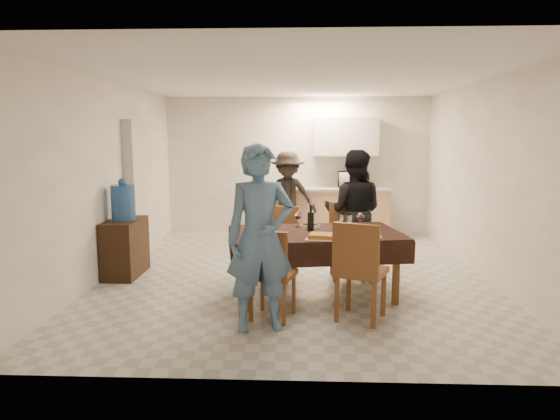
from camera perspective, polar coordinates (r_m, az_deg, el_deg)
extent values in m
cube|color=#BABAB5|center=(6.85, 1.73, -7.32)|extent=(5.00, 6.00, 0.02)
cube|color=white|center=(6.64, 1.83, 14.84)|extent=(5.00, 6.00, 0.02)
cube|color=white|center=(9.61, 1.98, 5.08)|extent=(5.00, 0.02, 2.60)
cube|color=white|center=(3.64, 1.27, -0.38)|extent=(5.00, 0.02, 2.60)
cube|color=white|center=(7.10, -18.88, 3.46)|extent=(0.02, 6.00, 2.60)
cube|color=white|center=(7.05, 22.59, 3.23)|extent=(0.02, 6.00, 2.60)
cube|color=silver|center=(8.22, -15.27, 2.48)|extent=(0.15, 1.40, 2.10)
cube|color=tan|center=(9.40, 5.59, -0.37)|extent=(2.20, 0.60, 0.86)
cube|color=#A2A39E|center=(9.34, 5.63, 2.39)|extent=(2.24, 0.64, 0.05)
cube|color=silver|center=(9.45, 7.51, 8.29)|extent=(1.20, 0.34, 0.70)
cube|color=black|center=(5.80, 4.02, -2.70)|extent=(2.11, 1.45, 0.04)
cube|color=brown|center=(5.88, 3.98, -6.34)|extent=(0.07, 0.07, 0.72)
cube|color=brown|center=(5.14, -0.85, -7.37)|extent=(0.53, 0.53, 0.05)
cube|color=brown|center=(4.89, -0.98, -5.10)|extent=(0.42, 0.15, 0.46)
cube|color=brown|center=(5.16, 9.26, -6.97)|extent=(0.61, 0.61, 0.06)
cube|color=brown|center=(4.89, 9.63, -4.48)|extent=(0.44, 0.23, 0.50)
cube|color=brown|center=(6.59, -0.11, -3.88)|extent=(0.53, 0.53, 0.05)
cube|color=brown|center=(6.36, -0.19, -2.03)|extent=(0.42, 0.16, 0.45)
cube|color=brown|center=(6.61, 7.72, -3.68)|extent=(0.47, 0.47, 0.05)
cube|color=brown|center=(6.36, 7.94, -1.71)|extent=(0.45, 0.07, 0.48)
cube|color=#301D10|center=(7.02, -17.26, -4.13)|extent=(0.41, 0.82, 0.76)
cylinder|color=#2E5EAC|center=(6.92, -17.48, 0.83)|extent=(0.31, 0.31, 0.47)
cylinder|color=white|center=(5.75, 7.54, -1.58)|extent=(0.14, 0.14, 0.21)
cube|color=#C87A3A|center=(5.42, 5.19, -3.00)|extent=(0.45, 0.37, 0.05)
cylinder|color=white|center=(5.98, 6.85, -1.87)|extent=(0.17, 0.17, 0.07)
cylinder|color=white|center=(6.06, 3.47, -1.83)|extent=(0.21, 0.21, 0.04)
cylinder|color=white|center=(5.51, -2.15, -2.98)|extent=(0.24, 0.24, 0.01)
cylinder|color=white|center=(5.55, 10.32, -3.03)|extent=(0.24, 0.24, 0.01)
cylinder|color=white|center=(6.10, -1.71, -1.86)|extent=(0.27, 0.27, 0.02)
cylinder|color=white|center=(6.13, 9.56, -1.92)|extent=(0.26, 0.26, 0.02)
imported|color=silver|center=(9.36, 8.37, 3.44)|extent=(0.55, 0.37, 0.30)
imported|color=#5279A3|center=(4.75, -2.27, -3.25)|extent=(0.74, 0.58, 1.79)
imported|color=black|center=(6.85, 8.38, -0.21)|extent=(0.92, 0.77, 1.68)
imported|color=black|center=(8.89, 0.87, 1.56)|extent=(1.03, 0.59, 1.60)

